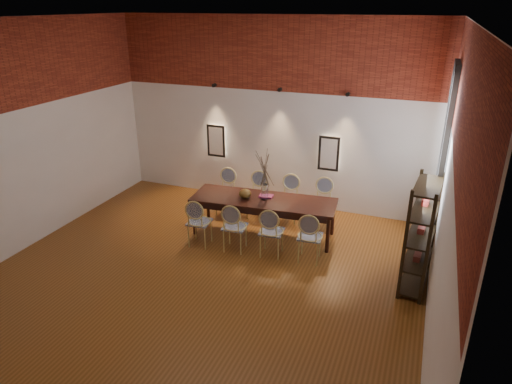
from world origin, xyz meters
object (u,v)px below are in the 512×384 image
(dining_table, at_px, (263,217))
(chair_near_b, at_px, (235,226))
(chair_near_c, at_px, (272,231))
(bowl, at_px, (245,194))
(chair_far_a, at_px, (226,193))
(book, at_px, (266,196))
(chair_near_d, at_px, (310,236))
(chair_near_a, at_px, (199,222))
(shelving_rack, at_px, (421,235))
(chair_far_c, at_px, (289,200))
(chair_far_d, at_px, (322,204))
(chair_far_b, at_px, (257,196))
(vase, at_px, (265,192))

(dining_table, relative_size, chair_near_b, 2.92)
(chair_near_c, relative_size, bowl, 3.92)
(chair_far_a, relative_size, book, 3.62)
(chair_near_b, height_order, chair_near_c, same)
(chair_near_d, bearing_deg, chair_far_a, 145.00)
(dining_table, distance_m, book, 0.41)
(chair_near_c, xyz_separation_m, chair_near_d, (0.68, 0.06, 0.00))
(chair_near_b, distance_m, chair_near_c, 0.69)
(chair_near_a, distance_m, shelving_rack, 3.84)
(bowl, bearing_deg, chair_far_c, 53.09)
(chair_near_b, relative_size, bowl, 3.92)
(chair_far_c, height_order, book, chair_far_c)
(chair_far_d, distance_m, shelving_rack, 2.51)
(chair_far_b, bearing_deg, dining_table, 115.46)
(chair_near_c, bearing_deg, chair_near_a, -180.00)
(shelving_rack, bearing_deg, chair_far_d, 145.25)
(chair_near_b, bearing_deg, chair_near_a, -180.00)
(chair_near_c, bearing_deg, chair_near_b, -180.00)
(chair_near_c, xyz_separation_m, chair_far_b, (-0.81, 1.38, 0.00))
(shelving_rack, bearing_deg, chair_near_b, -175.31)
(chair_near_d, relative_size, chair_far_c, 1.00)
(chair_near_d, bearing_deg, dining_table, 145.00)
(chair_far_b, bearing_deg, chair_near_b, 90.00)
(chair_near_b, distance_m, chair_far_a, 1.60)
(chair_near_a, bearing_deg, dining_table, 35.00)
(chair_far_d, bearing_deg, chair_far_c, -0.00)
(chair_far_b, xyz_separation_m, chair_far_d, (1.37, 0.12, 0.00))
(chair_far_b, height_order, shelving_rack, shelving_rack)
(book, bearing_deg, chair_far_c, 66.72)
(chair_far_a, bearing_deg, chair_far_b, 180.00)
(chair_far_b, bearing_deg, chair_far_d, 180.00)
(chair_near_c, height_order, chair_far_b, same)
(vase, height_order, shelving_rack, shelving_rack)
(chair_near_d, relative_size, chair_far_d, 1.00)
(chair_far_a, bearing_deg, shelving_rack, 155.35)
(chair_far_a, bearing_deg, chair_near_a, 90.00)
(dining_table, relative_size, chair_far_d, 2.92)
(chair_far_a, distance_m, shelving_rack, 4.21)
(chair_near_a, height_order, chair_far_a, same)
(chair_near_a, xyz_separation_m, chair_far_c, (1.24, 1.56, 0.00))
(chair_far_a, height_order, shelving_rack, shelving_rack)
(dining_table, distance_m, chair_near_d, 1.26)
(chair_near_a, xyz_separation_m, chair_far_b, (0.55, 1.50, 0.00))
(chair_near_b, bearing_deg, chair_far_a, 115.46)
(chair_near_d, bearing_deg, chair_far_d, 90.00)
(chair_far_a, relative_size, chair_far_b, 1.00)
(chair_near_b, distance_m, book, 0.96)
(chair_near_b, relative_size, chair_far_c, 1.00)
(chair_near_b, relative_size, chair_near_d, 1.00)
(shelving_rack, bearing_deg, chair_near_c, -176.86)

